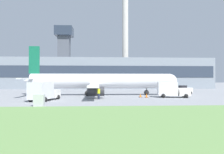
% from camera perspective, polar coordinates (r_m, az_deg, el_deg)
% --- Properties ---
extents(ground_plane, '(400.00, 400.00, 0.00)m').
position_cam_1_polar(ground_plane, '(42.85, -1.92, -4.81)').
color(ground_plane, gray).
extents(terminal_building, '(76.29, 13.54, 21.74)m').
position_cam_1_polar(terminal_building, '(78.06, -2.98, 1.07)').
color(terminal_building, gray).
rests_on(terminal_building, ground_plane).
extents(smokestack_left, '(3.36, 3.36, 45.62)m').
position_cam_1_polar(smokestack_left, '(106.44, 3.47, 10.03)').
color(smokestack_left, beige).
rests_on(smokestack_left, ground_plane).
extents(airplane, '(30.46, 27.39, 9.58)m').
position_cam_1_polar(airplane, '(43.18, -3.28, -1.17)').
color(airplane, silver).
rests_on(airplane, ground_plane).
extents(pushback_tug, '(4.06, 2.82, 1.86)m').
position_cam_1_polar(pushback_tug, '(48.44, 17.99, -3.32)').
color(pushback_tug, white).
rests_on(pushback_tug, ground_plane).
extents(baggage_truck, '(5.63, 3.40, 2.66)m').
position_cam_1_polar(baggage_truck, '(39.02, 15.18, -3.27)').
color(baggage_truck, white).
rests_on(baggage_truck, ground_plane).
extents(fuel_truck, '(3.79, 6.40, 2.70)m').
position_cam_1_polar(fuel_truck, '(33.19, -17.48, -3.67)').
color(fuel_truck, white).
rests_on(fuel_truck, ground_plane).
extents(ground_crew_person, '(0.49, 0.49, 1.88)m').
position_cam_1_polar(ground_crew_person, '(34.02, -3.48, -4.24)').
color(ground_crew_person, '#23283D').
rests_on(ground_crew_person, ground_plane).
extents(traffic_cone_near_nose, '(0.61, 0.61, 0.70)m').
position_cam_1_polar(traffic_cone_near_nose, '(37.80, 8.99, -4.84)').
color(traffic_cone_near_nose, black).
rests_on(traffic_cone_near_nose, ground_plane).
extents(traffic_cone_wingtip, '(0.62, 0.62, 0.63)m').
position_cam_1_polar(traffic_cone_wingtip, '(38.42, 7.44, -4.84)').
color(traffic_cone_wingtip, black).
rests_on(traffic_cone_wingtip, ground_plane).
extents(utility_cabinet, '(1.18, 0.74, 1.35)m').
position_cam_1_polar(utility_cabinet, '(26.54, -18.52, -5.80)').
color(utility_cabinet, '#B2B7B2').
rests_on(utility_cabinet, ground_plane).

